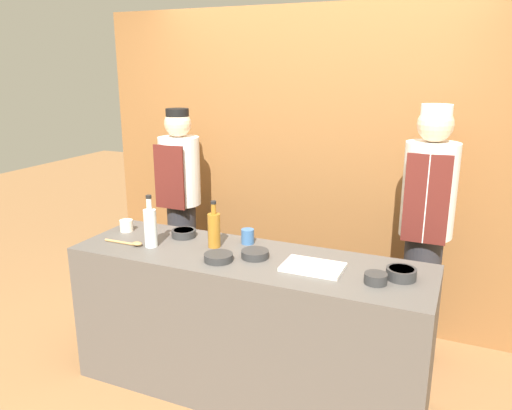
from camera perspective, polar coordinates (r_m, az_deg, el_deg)
The scene contains 16 objects.
ground_plane at distance 3.37m, azimuth -0.92°, elevation -20.16°, with size 14.00×14.00×0.00m, color olive.
cabinet_wall at distance 3.93m, azimuth 6.27°, elevation 4.25°, with size 3.46×0.18×2.40m.
counter at distance 3.13m, azimuth -0.96°, elevation -13.51°, with size 2.14×0.64×0.89m.
sauce_bowl_green at distance 2.65m, azimuth 13.53°, elevation -8.10°, with size 0.12×0.12×0.05m.
sauce_bowl_yellow at distance 3.29m, azimuth -8.26°, elevation -3.17°, with size 0.16×0.16×0.05m.
sauce_bowl_orange at distance 2.74m, azimuth 16.26°, elevation -7.47°, with size 0.16×0.16×0.06m.
sauce_bowl_brown at distance 2.91m, azimuth -0.08°, elevation -5.55°, with size 0.16×0.16×0.04m.
sauce_bowl_purple at distance 2.87m, azimuth -4.32°, elevation -5.93°, with size 0.17×0.17×0.04m.
cutting_board at distance 2.78m, azimuth 6.52°, elevation -7.05°, with size 0.33×0.22×0.02m.
bottle_clear at distance 3.12m, azimuth -11.99°, elevation -2.44°, with size 0.08×0.08×0.33m.
bottle_amber at distance 3.06m, azimuth -4.82°, elevation -2.77°, with size 0.08×0.08×0.29m.
cup_blue at distance 3.13m, azimuth -0.96°, elevation -3.60°, with size 0.08×0.08×0.09m.
cup_cream at distance 3.47m, azimuth -14.59°, elevation -2.29°, with size 0.09×0.09×0.08m.
wooden_spoon at distance 3.21m, azimuth -14.29°, elevation -4.22°, with size 0.28×0.05×0.03m.
chef_left at distance 3.98m, azimuth -8.58°, elevation 0.07°, with size 0.31×0.32×1.66m.
chef_right at distance 3.40m, azimuth 18.80°, elevation -2.49°, with size 0.33×0.33×1.75m.
Camera 1 is at (1.14, -2.48, 1.97)m, focal length 35.00 mm.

